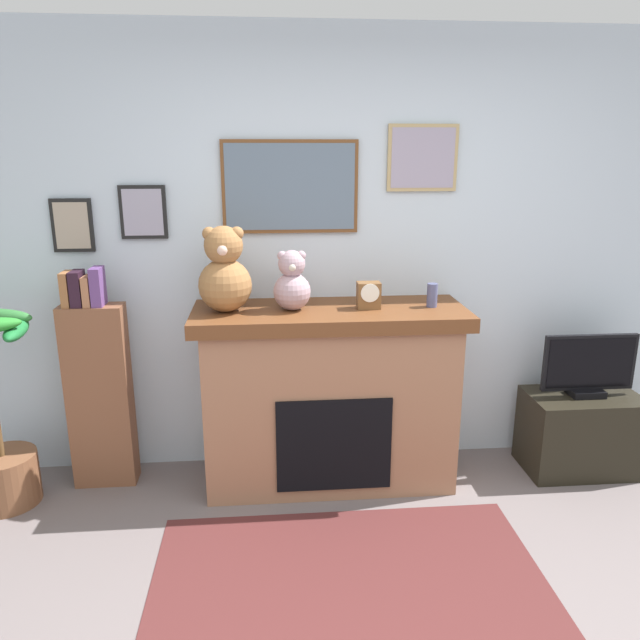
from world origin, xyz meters
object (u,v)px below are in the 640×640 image
bookshelf (99,389)px  mantel_clock (369,295)px  fireplace (329,395)px  tv_stand (580,432)px  candle_jar (432,295)px  teddy_bear_tan (225,274)px  teddy_bear_grey (292,283)px  television (589,367)px

bookshelf → mantel_clock: bearing=-3.3°
fireplace → tv_stand: 1.58m
candle_jar → teddy_bear_tan: (-1.15, -0.00, 0.14)m
fireplace → teddy_bear_grey: bearing=-175.1°
television → teddy_bear_grey: 1.84m
tv_stand → teddy_bear_tan: (-2.13, 0.01, 1.03)m
mantel_clock → teddy_bear_grey: 0.43m
fireplace → teddy_bear_tan: bearing=-178.2°
candle_jar → teddy_bear_tan: teddy_bear_tan is taller
fireplace → tv_stand: bearing=-1.1°
television → fireplace: bearing=178.8°
fireplace → television: (1.55, -0.03, 0.14)m
bookshelf → tv_stand: bookshelf is taller
fireplace → television: fireplace is taller
teddy_bear_grey → television: bearing=-0.4°
tv_stand → teddy_bear_tan: teddy_bear_tan is taller
candle_jar → fireplace: bearing=178.2°
tv_stand → candle_jar: size_ratio=5.02×
television → candle_jar: (-0.97, 0.01, 0.46)m
tv_stand → television: (0.00, -0.00, 0.43)m
fireplace → teddy_bear_grey: size_ratio=4.61×
mantel_clock → television: bearing=-0.5°
fireplace → candle_jar: bearing=-1.8°
tv_stand → fireplace: bearing=178.9°
television → candle_jar: bearing=179.2°
fireplace → television: 1.56m
bookshelf → television: 2.88m
mantel_clock → tv_stand: bearing=-0.5°
television → mantel_clock: (-1.34, 0.01, 0.46)m
fireplace → tv_stand: size_ratio=2.28×
teddy_bear_grey → tv_stand: bearing=-0.4°
fireplace → mantel_clock: size_ratio=10.30×
teddy_bear_tan → teddy_bear_grey: teddy_bear_tan is taller
bookshelf → teddy_bear_grey: bearing=-4.5°
tv_stand → teddy_bear_tan: 2.36m
teddy_bear_grey → fireplace: bearing=4.9°
fireplace → teddy_bear_grey: (-0.21, -0.02, 0.68)m
fireplace → teddy_bear_grey: 0.71m
tv_stand → candle_jar: candle_jar is taller
fireplace → bookshelf: bearing=177.0°
television → bookshelf: bearing=178.0°
bookshelf → teddy_bear_tan: teddy_bear_tan is taller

